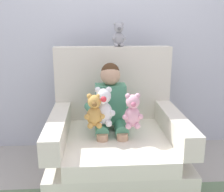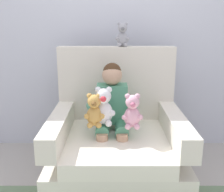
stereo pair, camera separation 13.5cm
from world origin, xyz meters
name	(u,v)px [view 2 (the right image)]	position (x,y,z in m)	size (l,w,h in m)	color
ground_plane	(117,178)	(0.00, 0.00, 0.00)	(8.00, 8.00, 0.00)	#ADA89E
back_wall	(116,24)	(0.00, 0.76, 1.30)	(6.00, 0.10, 2.60)	silver
armchair	(117,141)	(0.00, 0.07, 0.32)	(1.09, 1.01, 1.10)	silver
seated_child	(112,107)	(-0.04, 0.09, 0.62)	(0.45, 0.39, 0.82)	#4C9370
plush_pink	(132,112)	(0.12, -0.11, 0.65)	(0.16, 0.13, 0.28)	#EAA8BC
plush_white	(103,107)	(-0.11, -0.04, 0.66)	(0.19, 0.15, 0.31)	white
plush_honey	(94,111)	(-0.18, -0.08, 0.64)	(0.16, 0.13, 0.27)	gold
plush_grey_on_backrest	(122,35)	(0.05, 0.43, 1.20)	(0.13, 0.11, 0.22)	#9E9EA3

